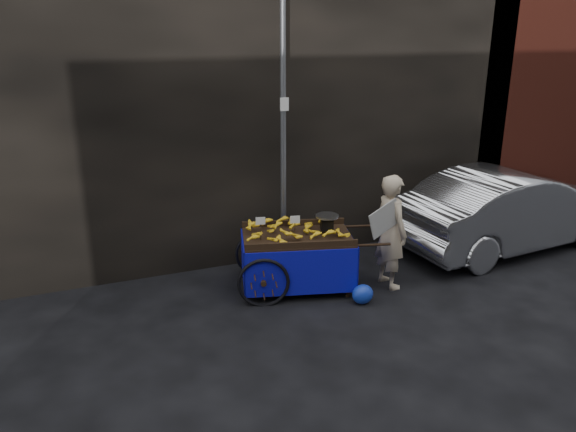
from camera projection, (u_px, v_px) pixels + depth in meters
name	position (u px, v px, depth m)	size (l,w,h in m)	color
ground	(299.00, 306.00, 7.20)	(80.00, 80.00, 0.00)	black
building_wall	(258.00, 87.00, 8.81)	(13.50, 2.00, 5.00)	black
street_pole	(283.00, 132.00, 7.80)	(0.12, 0.10, 4.00)	slate
banana_cart	(294.00, 241.00, 7.51)	(2.17, 1.38, 1.09)	black
vendor	(391.00, 231.00, 7.55)	(0.72, 0.60, 1.58)	#C7B294
plastic_bag	(363.00, 294.00, 7.24)	(0.29, 0.23, 0.26)	#1632A9
parked_car	(511.00, 209.00, 8.94)	(1.36, 3.89, 1.28)	silver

